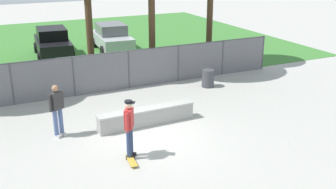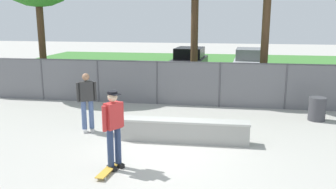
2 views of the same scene
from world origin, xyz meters
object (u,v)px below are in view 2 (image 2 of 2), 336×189
(concrete_ledge, at_px, (184,131))
(car_silver, at_px, (250,63))
(skateboard, at_px, (107,171))
(bystander, at_px, (87,100))
(trash_bin, at_px, (317,109))
(skateboarder, at_px, (114,126))
(car_black, at_px, (189,61))

(concrete_ledge, distance_m, car_silver, 11.92)
(skateboard, xyz_separation_m, bystander, (-1.55, 2.76, 0.94))
(concrete_ledge, bearing_deg, trash_bin, 33.68)
(skateboard, xyz_separation_m, trash_bin, (5.69, 5.17, 0.33))
(skateboarder, distance_m, trash_bin, 7.44)
(skateboarder, bearing_deg, skateboard, -104.71)
(skateboard, bearing_deg, car_silver, 74.10)
(skateboarder, bearing_deg, car_silver, 74.08)
(concrete_ledge, height_order, trash_bin, trash_bin)
(skateboarder, relative_size, bystander, 1.01)
(skateboard, height_order, trash_bin, trash_bin)
(car_silver, distance_m, trash_bin, 9.01)
(car_black, height_order, bystander, bystander)
(trash_bin, bearing_deg, concrete_ledge, -146.32)
(skateboard, xyz_separation_m, car_silver, (3.99, 14.00, 0.77))
(car_black, xyz_separation_m, bystander, (-1.93, -11.33, 0.17))
(skateboard, relative_size, bystander, 0.45)
(car_black, relative_size, car_silver, 1.00)
(car_black, height_order, car_silver, same)
(skateboard, bearing_deg, car_black, 88.44)
(skateboarder, xyz_separation_m, bystander, (-1.64, 2.44, -0.02))
(concrete_ledge, bearing_deg, skateboarder, -124.26)
(car_silver, bearing_deg, car_black, 178.58)
(skateboard, relative_size, car_silver, 0.19)
(skateboarder, relative_size, trash_bin, 2.29)
(concrete_ledge, bearing_deg, car_silver, 77.82)
(car_silver, bearing_deg, skateboarder, -105.92)
(bystander, relative_size, trash_bin, 2.26)
(concrete_ledge, distance_m, car_black, 11.79)
(car_silver, bearing_deg, trash_bin, -79.09)
(car_silver, bearing_deg, concrete_ledge, -102.18)
(concrete_ledge, relative_size, skateboard, 4.43)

